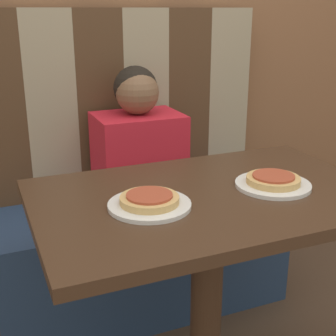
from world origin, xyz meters
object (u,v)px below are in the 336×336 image
at_px(plate_right, 273,185).
at_px(pizza_right, 273,179).
at_px(pizza_left, 149,199).
at_px(plate_left, 150,205).
at_px(person, 138,144).

bearing_deg(plate_right, pizza_right, 180.00).
distance_m(pizza_left, pizza_right, 0.40).
distance_m(plate_left, pizza_left, 0.02).
distance_m(plate_right, pizza_right, 0.02).
relative_size(plate_right, pizza_left, 1.41).
relative_size(plate_left, plate_right, 1.00).
distance_m(plate_right, pizza_left, 0.40).
xyz_separation_m(plate_left, plate_right, (0.40, 0.00, 0.00)).
relative_size(person, pizza_right, 3.55).
xyz_separation_m(plate_right, pizza_left, (-0.40, 0.00, 0.02)).
height_order(person, plate_right, person).
relative_size(plate_right, pizza_right, 1.41).
xyz_separation_m(person, plate_left, (-0.20, -0.66, 0.02)).
distance_m(person, plate_right, 0.69).
xyz_separation_m(plate_left, pizza_right, (0.40, 0.00, 0.02)).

